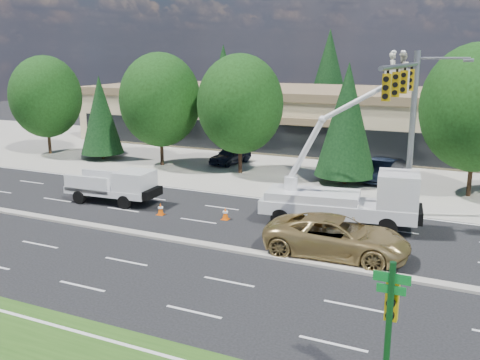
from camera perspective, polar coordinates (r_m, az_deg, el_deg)
The scene contains 24 objects.
ground at distance 26.49m, azimuth -7.89°, elevation -6.27°, with size 140.00×140.00×0.00m, color black.
concrete_apron at distance 44.00m, azimuth 6.33°, elevation 1.70°, with size 140.00×22.00×0.01m, color #9C978D.
road_median at distance 26.47m, azimuth -7.90°, elevation -6.14°, with size 120.00×0.55×0.12m, color #9C978D.
strip_mall at distance 52.99m, azimuth 9.93°, elevation 6.66°, with size 50.40×15.40×5.50m.
tree_front_a at distance 50.76m, azimuth -20.02°, elevation 8.34°, with size 6.27×6.27×8.69m.
tree_front_b at distance 46.86m, azimuth -14.64°, elevation 6.74°, with size 3.58×3.58×7.05m.
tree_front_c at distance 43.15m, azimuth -8.52°, elevation 8.44°, with size 6.46×6.46×8.96m.
tree_front_d at distance 39.74m, azimuth 0.02°, elevation 8.10°, with size 6.39×6.39×8.87m.
tree_front_e at distance 37.16m, azimuth 11.34°, elevation 6.33°, with size 4.21×4.21×8.30m.
tree_front_f at distance 36.01m, azimuth 23.96°, elevation 7.05°, with size 6.88×6.88×9.55m.
tree_back_a at distance 70.50m, azimuth -1.77°, elevation 10.53°, with size 5.05×5.05×9.96m.
tree_back_b at distance 65.36m, azimuth 9.46°, elevation 10.92°, with size 5.91×5.91×11.65m.
tree_back_c at distance 63.09m, azimuth 21.87°, elevation 8.82°, with size 4.61×4.61×9.08m.
signal_mast at distance 28.28m, azimuth 17.53°, elevation 7.10°, with size 2.76×10.16×9.00m.
street_sign_pole at distance 14.11m, azimuth 15.68°, elevation -14.16°, with size 0.90×0.44×4.00m.
utility_pickup at distance 33.02m, azimuth -13.03°, elevation -0.98°, with size 5.54×2.43×2.08m.
bucket_truck at distance 28.07m, azimuth 12.02°, elevation -1.17°, with size 8.32×3.53×8.99m.
traffic_cone_a at distance 35.06m, azimuth -16.92°, elevation -1.26°, with size 0.40×0.40×0.70m.
traffic_cone_b at distance 30.32m, azimuth -8.47°, elevation -3.07°, with size 0.40×0.40×0.70m.
traffic_cone_c at distance 29.17m, azimuth -1.57°, elevation -3.59°, with size 0.40×0.40×0.70m.
traffic_cone_d at distance 27.32m, azimuth 8.64°, elevation -4.93°, with size 0.40×0.40×0.70m.
minivan at distance 24.30m, azimuth 10.30°, elevation -5.96°, with size 2.95×6.40×1.78m, color #A3894F.
parked_car_west at distance 43.76m, azimuth -1.04°, elevation 2.67°, with size 1.69×4.20×1.43m, color black.
parked_car_east at distance 39.18m, azimuth 15.00°, elevation 1.07°, with size 1.70×4.88×1.61m, color black.
Camera 1 is at (13.74, -20.85, 8.85)m, focal length 40.00 mm.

